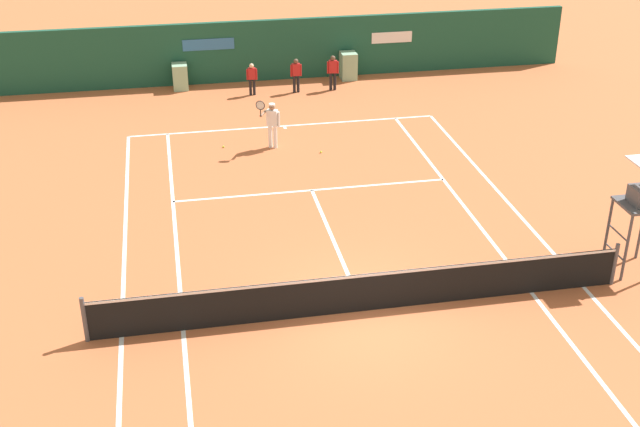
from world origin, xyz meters
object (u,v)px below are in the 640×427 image
Objects in this scene: ball_kid_left_post at (252,77)px; tennis_ball_mid_court at (321,152)px; ball_kid_centre_post at (296,73)px; player_on_baseline at (272,121)px; tennis_ball_near_service_line at (223,147)px; ball_kid_right_post at (333,70)px.

ball_kid_left_post reaches higher than tennis_ball_mid_court.
ball_kid_centre_post is 6.15m from tennis_ball_mid_court.
tennis_ball_mid_court is at bearing 179.79° from player_on_baseline.
tennis_ball_near_service_line is (-3.25, -5.07, -0.73)m from ball_kid_centre_post.
ball_kid_centre_post is at bearing -176.12° from ball_kid_left_post.
ball_kid_right_post is (3.13, 0.00, 0.08)m from ball_kid_left_post.
ball_kid_right_post reaches higher than ball_kid_left_post.
ball_kid_left_post is 5.35m from tennis_ball_near_service_line.
player_on_baseline is 5.38m from ball_kid_left_post.
tennis_ball_mid_court is at bearing 81.57° from ball_kid_right_post.
tennis_ball_mid_court is at bearing 86.77° from ball_kid_centre_post.
ball_kid_left_post is 6.32m from tennis_ball_mid_court.
ball_kid_left_post is at bearing -63.77° from player_on_baseline.
ball_kid_centre_post is (1.68, 5.38, -0.16)m from player_on_baseline.
tennis_ball_near_service_line is 1.00× the size of tennis_ball_mid_court.
ball_kid_centre_post is 6.07m from tennis_ball_near_service_line.
tennis_ball_near_service_line is at bearing 14.84° from player_on_baseline.
ball_kid_centre_post reaches higher than tennis_ball_mid_court.
ball_kid_right_post is 20.09× the size of tennis_ball_near_service_line.
player_on_baseline is 25.83× the size of tennis_ball_near_service_line.
tennis_ball_near_service_line and tennis_ball_mid_court have the same top height.
player_on_baseline is 1.42× the size of ball_kid_left_post.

